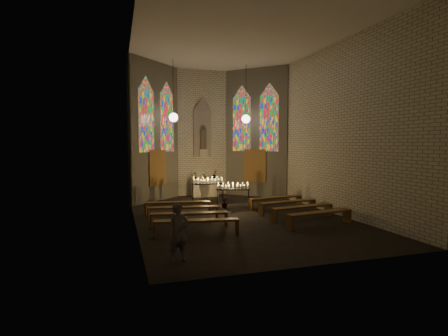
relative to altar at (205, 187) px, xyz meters
The scene contains 18 objects.
floor 5.47m from the altar, 90.00° to the right, with size 12.00×12.00×0.00m, color black.
room 3.83m from the altar, 90.00° to the right, with size 8.22×12.43×7.00m.
altar is the anchor object (origin of this frame).
flower_vase_left 0.88m from the altar, behind, with size 0.20×0.13×0.37m, color #4C723F.
flower_vase_center 0.67m from the altar, behind, with size 0.30×0.26×0.33m, color #4C723F.
flower_vase_right 0.91m from the altar, ahead, with size 0.24×0.20×0.44m, color #4C723F.
aisle_flower_pot 3.61m from the altar, 89.43° to the right, with size 0.27×0.27×0.48m, color #4C723F.
votive_stand_left 2.00m from the altar, 98.93° to the right, with size 1.64×0.58×1.18m.
votive_stand_right 3.89m from the altar, 84.65° to the right, with size 1.54×0.75×1.10m.
pew_left_0 4.88m from the altar, 117.07° to the right, with size 2.70×0.78×0.51m.
pew_right_0 4.88m from the altar, 62.93° to the right, with size 2.70×0.78×0.51m.
pew_left_1 5.97m from the altar, 111.83° to the right, with size 2.70×0.78×0.51m.
pew_right_1 5.97m from the altar, 68.17° to the right, with size 2.70×0.78×0.51m.
pew_left_2 7.10m from the altar, 108.22° to the right, with size 2.70×0.78×0.51m.
pew_right_2 7.10m from the altar, 71.78° to the right, with size 2.70×0.78×0.51m.
pew_left_3 8.25m from the altar, 105.62° to the right, with size 2.70×0.78×0.51m.
pew_right_3 8.25m from the altar, 74.38° to the right, with size 2.70×0.78×0.51m.
visitor 10.65m from the altar, 107.31° to the right, with size 0.53×0.35×1.45m, color #51505B.
Camera 1 is at (-4.57, -13.15, 2.91)m, focal length 28.00 mm.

